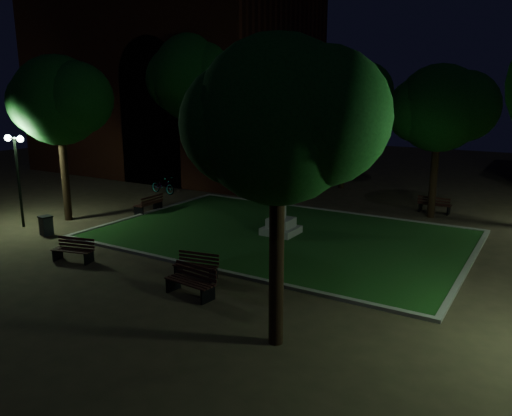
{
  "coord_description": "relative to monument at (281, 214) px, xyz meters",
  "views": [
    {
      "loc": [
        9.85,
        -16.28,
        6.11
      ],
      "look_at": [
        -0.65,
        1.0,
        1.35
      ],
      "focal_mm": 35.0,
      "sensor_mm": 36.0,
      "label": 1
    }
  ],
  "objects": [
    {
      "name": "tree_north_wl",
      "position": [
        -3.0,
        7.73,
        5.22
      ],
      "size": [
        4.68,
        3.82,
        8.11
      ],
      "color": "black",
      "rests_on": "ground"
    },
    {
      "name": "bench_west_near",
      "position": [
        -4.93,
        -6.85,
        -0.56
      ],
      "size": [
        1.63,
        0.9,
        0.85
      ],
      "rotation": [
        0.0,
        0.0,
        0.25
      ],
      "color": "black",
      "rests_on": "ground"
    },
    {
      "name": "bench_far_side",
      "position": [
        4.76,
        7.63,
        -0.54
      ],
      "size": [
        1.63,
        0.63,
        0.88
      ],
      "rotation": [
        0.0,
        0.0,
        3.1
      ],
      "color": "black",
      "rests_on": "ground"
    },
    {
      "name": "trash_bin",
      "position": [
        -8.75,
        -5.2,
        -0.53
      ],
      "size": [
        0.56,
        0.56,
        0.85
      ],
      "color": "black",
      "rests_on": "ground"
    },
    {
      "name": "tree_far_north",
      "position": [
        -1.76,
        11.56,
        4.99
      ],
      "size": [
        5.52,
        4.5,
        8.21
      ],
      "color": "black",
      "rests_on": "ground"
    },
    {
      "name": "lawn_kerb",
      "position": [
        0.0,
        0.0,
        -0.9
      ],
      "size": [
        15.4,
        10.4,
        0.12
      ],
      "color": "slate",
      "rests_on": "ground"
    },
    {
      "name": "lamppost_sw",
      "position": [
        -10.81,
        -4.91,
        2.0
      ],
      "size": [
        1.18,
        0.28,
        4.2
      ],
      "color": "black",
      "rests_on": "ground"
    },
    {
      "name": "tree_west",
      "position": [
        -10.0,
        -3.0,
        4.71
      ],
      "size": [
        5.05,
        4.12,
        7.74
      ],
      "color": "black",
      "rests_on": "ground"
    },
    {
      "name": "bench_near_right",
      "position": [
        -0.05,
        -5.83,
        -0.57
      ],
      "size": [
        1.57,
        0.78,
        0.83
      ],
      "rotation": [
        0.0,
        0.0,
        0.18
      ],
      "color": "black",
      "rests_on": "ground"
    },
    {
      "name": "lamppost_nw",
      "position": [
        -10.7,
        9.21,
        1.89
      ],
      "size": [
        1.18,
        0.28,
        4.01
      ],
      "color": "black",
      "rests_on": "ground"
    },
    {
      "name": "ground",
      "position": [
        0.0,
        -2.0,
        -0.96
      ],
      "size": [
        80.0,
        80.0,
        0.0
      ],
      "primitive_type": "plane",
      "color": "#3F3322"
    },
    {
      "name": "tree_se",
      "position": [
        4.47,
        -8.36,
        4.5
      ],
      "size": [
        4.71,
        3.84,
        7.39
      ],
      "color": "black",
      "rests_on": "ground"
    },
    {
      "name": "bicycle",
      "position": [
        -10.46,
        4.23,
        -0.45
      ],
      "size": [
        2.01,
        0.9,
        1.02
      ],
      "primitive_type": "imported",
      "rotation": [
        0.0,
        0.0,
        1.45
      ],
      "color": "black",
      "rests_on": "ground"
    },
    {
      "name": "tree_nw",
      "position": [
        -9.67,
        6.89,
        5.92
      ],
      "size": [
        6.77,
        5.53,
        9.64
      ],
      "color": "black",
      "rests_on": "ground"
    },
    {
      "name": "tree_north_er",
      "position": [
        4.9,
        6.68,
        4.34
      ],
      "size": [
        5.06,
        4.13,
        7.37
      ],
      "color": "black",
      "rests_on": "ground"
    },
    {
      "name": "monument",
      "position": [
        0.0,
        0.0,
        0.0
      ],
      "size": [
        1.4,
        1.4,
        3.2
      ],
      "color": "gray",
      "rests_on": "lawn"
    },
    {
      "name": "lawn",
      "position": [
        0.0,
        0.0,
        -0.92
      ],
      "size": [
        15.0,
        10.0,
        0.08
      ],
      "primitive_type": "cube",
      "color": "#1B4517",
      "rests_on": "ground"
    },
    {
      "name": "building_main",
      "position": [
        -15.86,
        11.79,
        6.42
      ],
      "size": [
        20.0,
        12.0,
        15.0
      ],
      "color": "#431B0E",
      "rests_on": "ground"
    },
    {
      "name": "bench_left_side",
      "position": [
        -7.75,
        0.14,
        -0.52
      ],
      "size": [
        0.67,
        1.7,
        0.92
      ],
      "rotation": [
        0.0,
        0.0,
        -1.52
      ],
      "color": "black",
      "rests_on": "ground"
    },
    {
      "name": "bench_near_left",
      "position": [
        0.76,
        -7.12,
        -0.52
      ],
      "size": [
        1.73,
        0.75,
        0.92
      ],
      "rotation": [
        0.0,
        0.0,
        -0.1
      ],
      "color": "black",
      "rests_on": "ground"
    }
  ]
}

